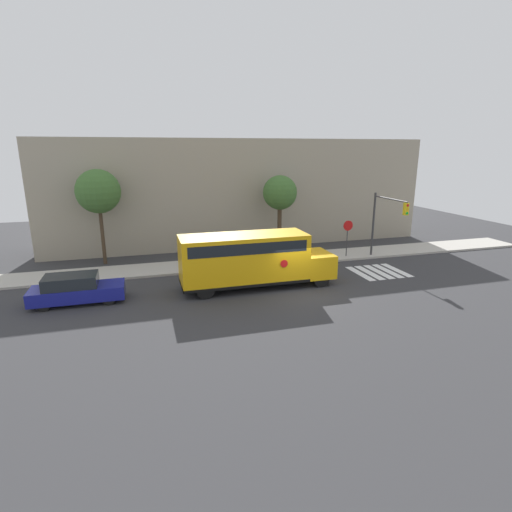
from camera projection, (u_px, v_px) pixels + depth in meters
name	position (u px, v px, depth m)	size (l,w,h in m)	color
ground_plane	(296.00, 291.00, 23.16)	(60.00, 60.00, 0.00)	#333335
sidewalk_strip	(263.00, 261.00, 29.16)	(44.00, 3.00, 0.15)	#B2ADA3
building_backdrop	(241.00, 192.00, 34.06)	(32.00, 4.00, 8.81)	#9E937F
crosswalk_stripes	(378.00, 272.00, 26.84)	(3.30, 3.20, 0.01)	white
school_bus	(251.00, 258.00, 23.34)	(9.13, 2.57, 3.23)	#EAA80F
parked_car	(76.00, 289.00, 21.23)	(4.75, 1.77, 1.57)	navy
stop_sign	(348.00, 233.00, 29.78)	(0.76, 0.10, 2.87)	#38383A
traffic_light	(384.00, 217.00, 28.53)	(0.28, 3.91, 4.88)	#38383A
tree_near_sidewalk	(98.00, 192.00, 27.40)	(3.03, 3.03, 6.69)	#423323
tree_far_sidewalk	(280.00, 193.00, 30.81)	(2.65, 2.65, 6.06)	#423323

